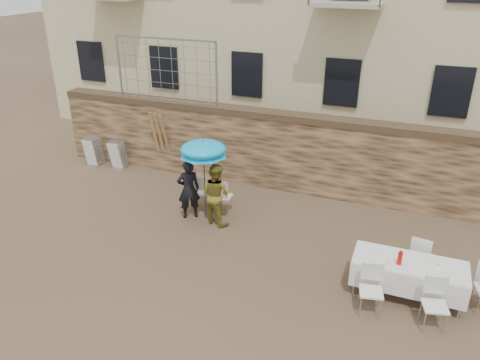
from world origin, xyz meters
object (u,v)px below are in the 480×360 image
(banquet_table, at_px, (410,264))
(chair_stack_right, at_px, (121,153))
(woman_dress, at_px, (216,194))
(table_chair_back, at_px, (421,255))
(table_chair_front_right, at_px, (435,305))
(man_suit, at_px, (189,189))
(couple_chair_left, at_px, (199,191))
(umbrella, at_px, (203,151))
(soda_bottle, at_px, (400,258))
(couple_chair_right, at_px, (223,195))
(table_chair_front_left, at_px, (371,291))
(chair_stack_left, at_px, (97,149))

(banquet_table, relative_size, chair_stack_right, 2.28)
(woman_dress, bearing_deg, table_chair_back, -167.06)
(table_chair_front_right, xyz_separation_m, table_chair_back, (-0.30, 1.55, 0.00))
(man_suit, relative_size, chair_stack_right, 1.69)
(couple_chair_left, bearing_deg, banquet_table, 143.74)
(umbrella, height_order, soda_bottle, umbrella)
(umbrella, distance_m, table_chair_back, 5.37)
(man_suit, bearing_deg, umbrella, 158.41)
(man_suit, distance_m, umbrella, 1.12)
(woman_dress, height_order, chair_stack_right, woman_dress)
(umbrella, distance_m, banquet_table, 5.26)
(woman_dress, distance_m, couple_chair_right, 0.63)
(woman_dress, height_order, soda_bottle, woman_dress)
(table_chair_front_right, bearing_deg, couple_chair_left, 142.39)
(woman_dress, bearing_deg, table_chair_front_left, 171.81)
(soda_bottle, bearing_deg, table_chair_front_left, -123.69)
(table_chair_front_left, bearing_deg, couple_chair_left, 139.66)
(table_chair_front_right, bearing_deg, chair_stack_right, 142.04)
(woman_dress, xyz_separation_m, banquet_table, (4.62, -1.26, -0.06))
(man_suit, relative_size, banquet_table, 0.74)
(table_chair_front_left, relative_size, table_chair_front_right, 1.00)
(couple_chair_left, height_order, soda_bottle, soda_bottle)
(couple_chair_right, distance_m, soda_bottle, 4.90)
(table_chair_front_left, distance_m, chair_stack_left, 10.09)
(couple_chair_left, bearing_deg, man_suit, 72.38)
(couple_chair_right, bearing_deg, couple_chair_left, -2.21)
(man_suit, xyz_separation_m, table_chair_front_left, (4.77, -2.01, -0.30))
(man_suit, height_order, table_chair_back, man_suit)
(chair_stack_left, height_order, chair_stack_right, same)
(woman_dress, relative_size, chair_stack_left, 1.71)
(banquet_table, xyz_separation_m, table_chair_front_right, (0.50, -0.75, -0.25))
(man_suit, relative_size, table_chair_front_left, 1.62)
(couple_chair_left, bearing_deg, couple_chair_right, 162.38)
(soda_bottle, height_order, table_chair_front_left, soda_bottle)
(man_suit, relative_size, couple_chair_left, 1.62)
(umbrella, xyz_separation_m, chair_stack_right, (-3.93, 2.06, -1.36))
(man_suit, bearing_deg, table_chair_front_right, 125.46)
(umbrella, distance_m, table_chair_front_right, 6.01)
(man_suit, height_order, chair_stack_right, man_suit)
(man_suit, xyz_separation_m, chair_stack_right, (-3.53, 2.16, -0.32))
(table_chair_front_left, height_order, table_chair_front_right, same)
(man_suit, height_order, woman_dress, woman_dress)
(woman_dress, bearing_deg, couple_chair_right, -66.41)
(couple_chair_left, bearing_deg, chair_stack_left, -37.59)
(umbrella, bearing_deg, soda_bottle, -17.58)
(banquet_table, distance_m, chair_stack_left, 10.38)
(man_suit, xyz_separation_m, chair_stack_left, (-4.43, 2.16, -0.32))
(table_chair_front_left, xyz_separation_m, table_chair_back, (0.80, 1.55, 0.00))
(soda_bottle, relative_size, table_chair_front_left, 0.27)
(man_suit, xyz_separation_m, couple_chair_right, (0.70, 0.55, -0.30))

